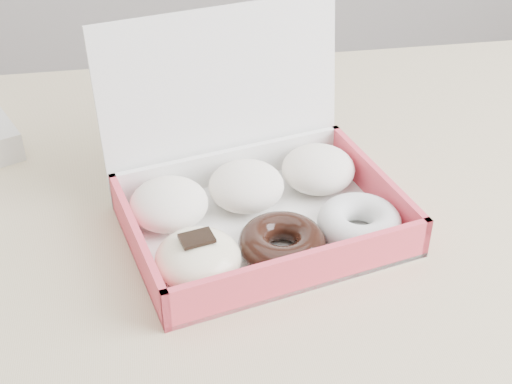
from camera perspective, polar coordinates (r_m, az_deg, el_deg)
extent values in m
cube|color=tan|center=(0.85, -2.08, -2.16)|extent=(1.20, 0.80, 0.04)
cylinder|color=tan|center=(1.49, 17.87, -3.41)|extent=(0.05, 0.05, 0.71)
cube|color=white|center=(0.79, 0.58, -3.04)|extent=(0.33, 0.27, 0.01)
cube|color=#E74153|center=(0.71, 3.83, -6.42)|extent=(0.28, 0.07, 0.05)
cube|color=white|center=(0.86, -2.08, 2.00)|extent=(0.28, 0.07, 0.05)
cube|color=#E74153|center=(0.75, -9.46, -4.27)|extent=(0.06, 0.21, 0.05)
cube|color=#E74153|center=(0.83, 9.54, 0.44)|extent=(0.06, 0.21, 0.05)
cube|color=white|center=(0.83, -2.72, 7.47)|extent=(0.29, 0.10, 0.21)
ellipsoid|color=silver|center=(0.79, -6.98, -0.95)|extent=(0.10, 0.10, 0.05)
ellipsoid|color=silver|center=(0.81, -0.79, 0.50)|extent=(0.10, 0.10, 0.05)
ellipsoid|color=silver|center=(0.85, 5.00, 1.84)|extent=(0.10, 0.10, 0.05)
ellipsoid|color=beige|center=(0.71, -4.66, -5.35)|extent=(0.10, 0.10, 0.05)
cube|color=black|center=(0.70, -4.76, -3.71)|extent=(0.04, 0.03, 0.00)
torus|color=black|center=(0.74, 2.09, -4.11)|extent=(0.11, 0.11, 0.03)
torus|color=silver|center=(0.78, 8.26, -2.44)|extent=(0.11, 0.11, 0.03)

